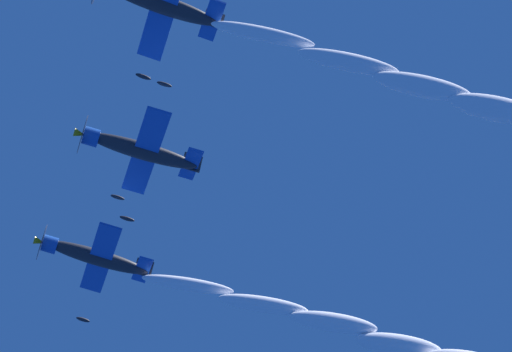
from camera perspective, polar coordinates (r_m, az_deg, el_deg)
airplane_lead at (r=77.48m, az=-4.72°, el=8.15°), size 9.57×8.93×4.02m
airplane_left_wingman at (r=81.52m, az=-5.58°, el=1.24°), size 9.37×8.89×4.11m
airplane_right_wingman at (r=88.52m, az=-7.67°, el=-3.78°), size 9.33×8.90×4.26m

